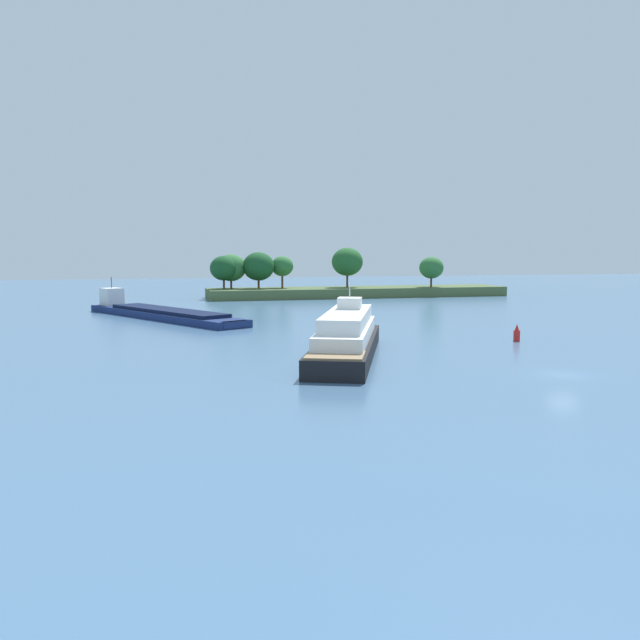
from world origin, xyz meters
TOP-DOWN VIEW (x-y plane):
  - ground_plane at (0.00, 0.00)m, footprint 400.00×400.00m
  - treeline_island at (6.31, 91.30)m, footprint 65.28×12.01m
  - cargo_barge at (-30.57, 54.57)m, footprint 22.18×34.95m
  - white_riverboat at (-14.21, 12.94)m, footprint 13.90×24.61m
  - channel_buoy_red at (7.07, 18.58)m, footprint 0.70×0.70m

SIDE VIEW (x-z plane):
  - ground_plane at x=0.00m, z-range 0.00..0.00m
  - channel_buoy_red at x=7.07m, z-range -0.14..1.76m
  - cargo_barge at x=-30.57m, z-range -1.97..3.65m
  - white_riverboat at x=-14.21m, z-range -1.54..5.23m
  - treeline_island at x=6.31m, z-range -1.88..8.76m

